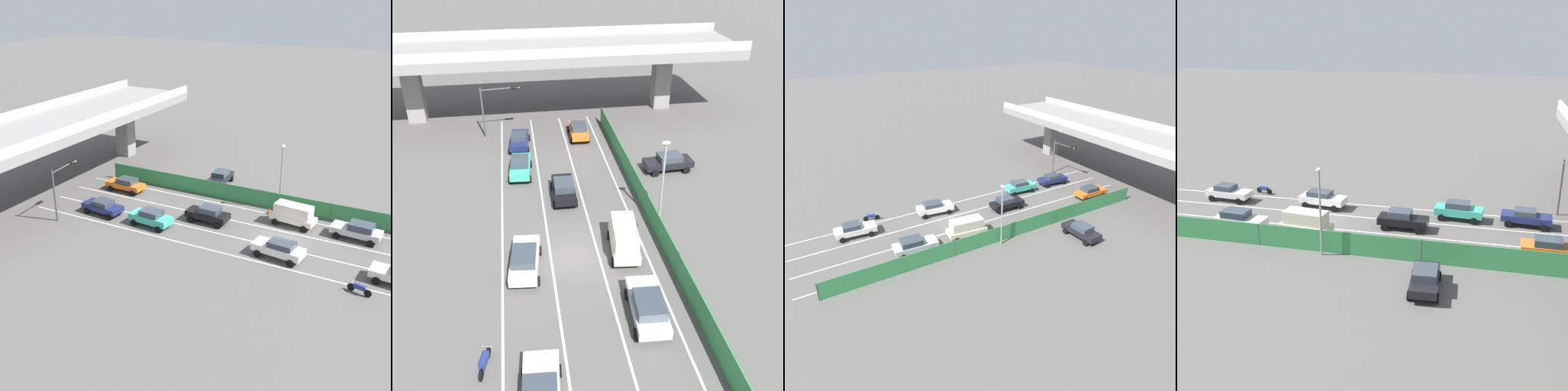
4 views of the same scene
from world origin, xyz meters
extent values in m
plane|color=#565451|center=(0.00, 0.00, 0.00)|extent=(300.00, 300.00, 0.00)
cube|color=silver|center=(-4.85, 3.54, 0.00)|extent=(0.14, 43.09, 0.01)
cube|color=silver|center=(-1.62, 3.54, 0.00)|extent=(0.14, 43.09, 0.01)
cube|color=silver|center=(1.62, 3.54, 0.00)|extent=(0.14, 43.09, 0.01)
cube|color=silver|center=(4.85, 3.54, 0.00)|extent=(0.14, 43.09, 0.01)
cube|color=gray|center=(0.00, 27.09, 7.12)|extent=(44.19, 10.49, 1.06)
cube|color=#B2B2AD|center=(0.00, 22.05, 8.10)|extent=(44.19, 0.30, 0.90)
cube|color=#B2B2AD|center=(0.00, 32.12, 8.10)|extent=(44.19, 0.30, 0.90)
cube|color=gray|center=(-14.14, 27.09, 3.30)|extent=(1.91, 1.91, 6.60)
cube|color=gray|center=(14.14, 27.09, 3.30)|extent=(1.91, 1.91, 6.60)
cube|color=#338447|center=(6.15, 3.54, 0.92)|extent=(0.06, 39.09, 1.84)
cylinder|color=#4C514C|center=(6.15, -2.97, 0.92)|extent=(0.10, 0.10, 1.84)
cylinder|color=#4C514C|center=(6.15, 10.06, 0.92)|extent=(0.10, 0.10, 1.84)
cylinder|color=#4C514C|center=(6.15, 23.09, 0.92)|extent=(0.10, 0.10, 1.84)
cube|color=black|center=(0.15, 7.65, 0.78)|extent=(1.83, 4.33, 0.61)
cube|color=#333D47|center=(0.14, 7.37, 1.38)|extent=(1.56, 1.98, 0.59)
cylinder|color=black|center=(-0.68, 9.13, 0.32)|extent=(0.24, 0.65, 0.64)
cylinder|color=black|center=(1.05, 9.09, 0.32)|extent=(0.24, 0.65, 0.64)
cylinder|color=black|center=(-0.75, 6.22, 0.32)|extent=(0.24, 0.65, 0.64)
cylinder|color=black|center=(0.97, 6.18, 0.32)|extent=(0.24, 0.65, 0.64)
cube|color=teal|center=(-3.17, 12.17, 0.82)|extent=(1.99, 4.37, 0.67)
cube|color=#333D47|center=(-3.18, 12.05, 1.42)|extent=(1.64, 2.15, 0.53)
cylinder|color=black|center=(-3.92, 13.68, 0.32)|extent=(0.26, 0.65, 0.64)
cylinder|color=black|center=(-2.22, 13.56, 0.32)|extent=(0.26, 0.65, 0.64)
cylinder|color=black|center=(-4.12, 10.79, 0.32)|extent=(0.26, 0.65, 0.64)
cylinder|color=black|center=(-2.42, 10.67, 0.32)|extent=(0.26, 0.65, 0.64)
cylinder|color=black|center=(-3.80, -9.08, 0.32)|extent=(0.27, 0.66, 0.64)
cylinder|color=black|center=(-2.04, -9.22, 0.32)|extent=(0.27, 0.66, 0.64)
cube|color=#B7BABC|center=(3.34, -6.05, 0.76)|extent=(2.12, 4.66, 0.56)
cube|color=#333D47|center=(3.31, -6.47, 1.34)|extent=(1.75, 2.30, 0.59)
cylinder|color=black|center=(2.54, -4.44, 0.32)|extent=(0.26, 0.65, 0.64)
cylinder|color=black|center=(4.35, -4.57, 0.32)|extent=(0.26, 0.65, 0.64)
cylinder|color=black|center=(2.33, -7.53, 0.32)|extent=(0.26, 0.65, 0.64)
cylinder|color=black|center=(4.14, -7.65, 0.32)|extent=(0.26, 0.65, 0.64)
cube|color=white|center=(-3.35, -0.84, 0.80)|extent=(2.21, 4.62, 0.65)
cube|color=#333D47|center=(-3.38, -1.16, 1.37)|extent=(1.76, 2.35, 0.49)
cylinder|color=black|center=(-4.05, 0.76, 0.32)|extent=(0.29, 0.66, 0.64)
cylinder|color=black|center=(-2.32, 0.57, 0.32)|extent=(0.29, 0.66, 0.64)
cylinder|color=black|center=(-4.38, -2.25, 0.32)|extent=(0.29, 0.66, 0.64)
cylinder|color=black|center=(-2.64, -2.44, 0.32)|extent=(0.29, 0.66, 0.64)
cube|color=orange|center=(3.09, 19.51, 0.76)|extent=(1.85, 4.49, 0.55)
cube|color=#333D47|center=(3.08, 19.26, 1.30)|extent=(1.58, 2.12, 0.54)
cylinder|color=black|center=(2.27, 21.04, 0.32)|extent=(0.24, 0.65, 0.64)
cylinder|color=black|center=(3.99, 20.99, 0.32)|extent=(0.24, 0.65, 0.64)
cylinder|color=black|center=(2.18, 18.02, 0.32)|extent=(0.24, 0.65, 0.64)
cylinder|color=black|center=(3.90, 17.97, 0.32)|extent=(0.24, 0.65, 0.64)
cube|color=beige|center=(3.39, -0.01, 0.76)|extent=(2.23, 4.52, 0.56)
cube|color=beige|center=(3.39, -0.01, 1.59)|extent=(1.93, 3.72, 1.11)
cylinder|color=black|center=(2.68, 1.56, 0.32)|extent=(0.29, 0.66, 0.64)
cylinder|color=black|center=(4.43, 1.37, 0.32)|extent=(0.29, 0.66, 0.64)
cylinder|color=black|center=(2.35, -1.38, 0.32)|extent=(0.29, 0.66, 0.64)
cylinder|color=black|center=(4.10, -1.58, 0.32)|extent=(0.29, 0.66, 0.64)
cube|color=navy|center=(-3.06, 18.04, 0.76)|extent=(2.09, 4.41, 0.56)
cube|color=#333D47|center=(-3.08, 17.90, 1.27)|extent=(1.68, 1.95, 0.46)
cylinder|color=black|center=(-3.81, 19.56, 0.32)|extent=(0.27, 0.66, 0.64)
cylinder|color=black|center=(-2.08, 19.41, 0.32)|extent=(0.27, 0.66, 0.64)
cylinder|color=black|center=(-4.05, 16.66, 0.32)|extent=(0.27, 0.66, 0.64)
cylinder|color=black|center=(-2.32, 16.51, 0.32)|extent=(0.27, 0.66, 0.64)
cylinder|color=black|center=(-5.57, -7.53, 0.30)|extent=(0.24, 0.61, 0.60)
cylinder|color=black|center=(-5.88, -8.84, 0.30)|extent=(0.24, 0.61, 0.60)
cube|color=navy|center=(-5.73, -8.18, 0.58)|extent=(0.49, 0.96, 0.36)
cylinder|color=#B2B2B2|center=(-5.59, -7.63, 0.92)|extent=(0.59, 0.17, 0.03)
cube|color=black|center=(10.01, 10.89, 0.77)|extent=(4.43, 2.04, 0.57)
cube|color=#333D47|center=(10.11, 10.90, 1.32)|extent=(2.09, 1.70, 0.54)
cylinder|color=black|center=(8.59, 9.91, 0.32)|extent=(0.65, 0.25, 0.64)
cylinder|color=black|center=(8.49, 11.72, 0.32)|extent=(0.65, 0.25, 0.64)
cylinder|color=black|center=(11.53, 10.07, 0.32)|extent=(0.65, 0.25, 0.64)
cylinder|color=black|center=(11.44, 11.88, 0.32)|extent=(0.65, 0.25, 0.64)
cylinder|color=#47474C|center=(-6.51, 21.06, 2.66)|extent=(0.18, 0.18, 5.32)
cylinder|color=#47474C|center=(-4.55, 21.31, 5.02)|extent=(3.92, 0.63, 0.12)
cube|color=black|center=(-2.99, 21.51, 5.02)|extent=(0.99, 0.40, 0.32)
sphere|color=#390706|center=(-3.27, 21.32, 5.02)|extent=(0.20, 0.20, 0.20)
sphere|color=#3B2806|center=(-2.97, 21.36, 5.02)|extent=(0.20, 0.20, 0.20)
sphere|color=green|center=(-2.68, 21.39, 5.02)|extent=(0.20, 0.20, 0.20)
cylinder|color=gray|center=(6.63, 2.48, 3.31)|extent=(0.16, 0.16, 6.61)
ellipsoid|color=silver|center=(6.63, 2.48, 6.79)|extent=(0.60, 0.36, 0.28)
cone|color=orange|center=(4.90, 2.94, 0.36)|extent=(0.36, 0.36, 0.72)
cube|color=black|center=(4.90, 2.94, 0.01)|extent=(0.47, 0.47, 0.03)
camera|label=1|loc=(-40.73, -12.47, 21.96)|focal=46.90mm
camera|label=2|loc=(-3.03, -24.06, 19.56)|focal=41.82mm
camera|label=3|loc=(34.11, -16.42, 21.58)|focal=33.28mm
camera|label=4|loc=(38.57, 14.22, 16.54)|focal=44.65mm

